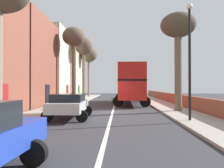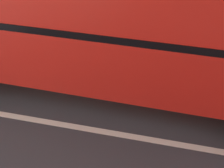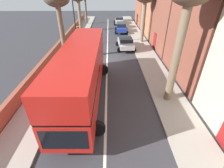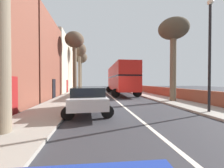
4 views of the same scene
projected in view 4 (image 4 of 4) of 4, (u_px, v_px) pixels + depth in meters
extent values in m
plane|color=#333338|center=(118.00, 102.00, 12.13)|extent=(84.00, 84.00, 0.00)
cube|color=silver|center=(118.00, 102.00, 12.13)|extent=(0.16, 54.00, 0.01)
cube|color=#9E998E|center=(60.00, 103.00, 11.45)|extent=(2.60, 60.00, 0.12)
cube|color=#9E998E|center=(170.00, 100.00, 12.80)|extent=(2.60, 60.00, 0.12)
cube|color=maroon|center=(11.00, 96.00, 7.25)|extent=(0.08, 1.10, 2.10)
cube|color=brown|center=(34.00, 58.00, 14.84)|extent=(4.00, 7.68, 8.62)
cube|color=black|center=(54.00, 89.00, 15.18)|extent=(0.08, 1.10, 2.10)
cube|color=beige|center=(54.00, 64.00, 22.75)|extent=(4.00, 7.68, 9.46)
cube|color=maroon|center=(67.00, 86.00, 23.10)|extent=(0.08, 1.10, 2.10)
cube|color=beige|center=(64.00, 68.00, 30.67)|extent=(4.00, 7.68, 9.48)
cube|color=#194C23|center=(74.00, 85.00, 31.02)|extent=(0.08, 1.10, 2.10)
cube|color=brown|center=(185.00, 95.00, 13.01)|extent=(0.36, 54.00, 1.13)
cube|color=red|center=(121.00, 83.00, 19.58)|extent=(2.69, 11.09, 1.70)
cube|color=black|center=(121.00, 77.00, 19.56)|extent=(2.71, 10.98, 0.16)
cube|color=red|center=(121.00, 71.00, 19.55)|extent=(2.69, 11.09, 1.50)
cube|color=black|center=(115.00, 83.00, 25.04)|extent=(2.20, 0.10, 1.19)
cylinder|color=black|center=(109.00, 89.00, 23.17)|extent=(1.00, 0.32, 1.00)
cylinder|color=black|center=(124.00, 89.00, 23.48)|extent=(1.00, 0.32, 1.00)
cylinder|color=black|center=(116.00, 93.00, 15.72)|extent=(1.00, 0.32, 1.00)
cylinder|color=black|center=(137.00, 93.00, 16.03)|extent=(1.00, 0.32, 1.00)
cube|color=#AD1919|center=(115.00, 86.00, 29.90)|extent=(1.76, 4.48, 0.63)
cube|color=black|center=(115.00, 84.00, 29.67)|extent=(1.60, 2.47, 0.51)
cylinder|color=black|center=(110.00, 88.00, 31.17)|extent=(0.64, 0.23, 0.64)
cylinder|color=black|center=(118.00, 88.00, 31.39)|extent=(0.64, 0.23, 0.64)
cylinder|color=black|center=(112.00, 89.00, 28.43)|extent=(0.64, 0.23, 0.64)
cylinder|color=black|center=(120.00, 89.00, 28.65)|extent=(0.64, 0.23, 0.64)
cube|color=#B7BABF|center=(88.00, 100.00, 7.95)|extent=(2.01, 4.26, 0.57)
cube|color=black|center=(88.00, 91.00, 7.73)|extent=(1.79, 2.37, 0.46)
cylinder|color=black|center=(73.00, 104.00, 9.07)|extent=(0.65, 0.25, 0.64)
cylinder|color=black|center=(102.00, 104.00, 9.40)|extent=(0.65, 0.25, 0.64)
cylinder|color=black|center=(68.00, 113.00, 6.51)|extent=(0.65, 0.25, 0.64)
cylinder|color=black|center=(107.00, 112.00, 6.85)|extent=(0.65, 0.25, 0.64)
cylinder|color=#7A6B56|center=(81.00, 74.00, 33.03)|extent=(0.40, 0.40, 6.90)
ellipsoid|color=brown|center=(81.00, 57.00, 32.95)|extent=(3.02, 3.02, 2.71)
cylinder|color=#7A6B56|center=(79.00, 71.00, 25.70)|extent=(0.47, 0.47, 7.16)
ellipsoid|color=brown|center=(79.00, 49.00, 25.63)|extent=(2.57, 2.57, 2.51)
cylinder|color=#7A6B56|center=(1.00, 45.00, 4.55)|extent=(0.53, 0.53, 5.80)
cylinder|color=brown|center=(173.00, 68.00, 12.33)|extent=(0.54, 0.54, 5.89)
ellipsoid|color=#4C4233|center=(173.00, 29.00, 12.27)|extent=(2.62, 2.62, 1.83)
cylinder|color=brown|center=(75.00, 69.00, 19.11)|extent=(0.54, 0.54, 6.98)
ellipsoid|color=brown|center=(75.00, 40.00, 19.04)|extent=(2.60, 2.60, 2.16)
cylinder|color=black|center=(210.00, 58.00, 7.75)|extent=(0.14, 0.14, 6.00)
sphere|color=silver|center=(210.00, 2.00, 7.70)|extent=(0.32, 0.32, 0.32)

